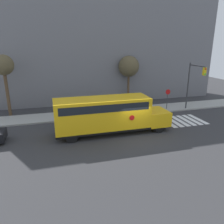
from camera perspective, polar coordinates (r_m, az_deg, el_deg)
name	(u,v)px	position (r m, az deg, el deg)	size (l,w,h in m)	color
ground_plane	(134,134)	(19.11, 5.80, -5.86)	(60.00, 60.00, 0.00)	#333335
sidewalk_strip	(113,112)	(24.87, 0.37, -0.02)	(44.00, 3.00, 0.15)	#9E9E99
building_backdrop	(100,50)	(30.03, -3.18, 15.87)	(32.00, 4.00, 13.46)	slate
crosswalk_stripes	(183,121)	(23.51, 18.05, -2.13)	(4.00, 3.20, 0.01)	white
school_bus	(107,114)	(18.70, -1.25, -0.41)	(10.01, 2.57, 3.17)	yellow
stop_sign	(168,97)	(26.39, 14.31, 3.89)	(0.61, 0.10, 2.48)	#38383A
traffic_light	(193,81)	(26.16, 20.44, 7.72)	(0.28, 2.77, 5.50)	#38383A
tree_near_sidewalk	(129,67)	(28.39, 4.40, 11.73)	(2.64, 2.64, 6.10)	brown
tree_far_sidewalk	(4,67)	(25.33, -26.48, 10.58)	(2.10, 2.10, 6.51)	brown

